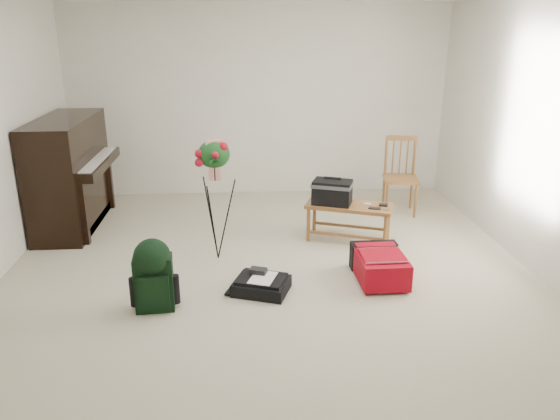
{
  "coord_description": "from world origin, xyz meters",
  "views": [
    {
      "loc": [
        -0.22,
        -4.55,
        2.27
      ],
      "look_at": [
        0.12,
        0.35,
        0.56
      ],
      "focal_mm": 35.0,
      "sensor_mm": 36.0,
      "label": 1
    }
  ],
  "objects": [
    {
      "name": "flower_stand",
      "position": [
        -0.49,
        0.53,
        0.61
      ],
      "size": [
        0.45,
        0.45,
        1.25
      ],
      "rotation": [
        0.0,
        0.0,
        0.16
      ],
      "color": "black",
      "rests_on": "floor"
    },
    {
      "name": "red_suitcase",
      "position": [
        1.01,
        -0.02,
        0.14
      ],
      "size": [
        0.44,
        0.63,
        0.27
      ],
      "rotation": [
        0.0,
        0.0,
        0.02
      ],
      "color": "#B50718",
      "rests_on": "floor"
    },
    {
      "name": "black_duffel",
      "position": [
        -0.08,
        -0.23,
        0.07
      ],
      "size": [
        0.56,
        0.5,
        0.19
      ],
      "rotation": [
        0.0,
        0.0,
        -0.34
      ],
      "color": "black",
      "rests_on": "floor"
    },
    {
      "name": "wall_back",
      "position": [
        0.0,
        2.75,
        1.25
      ],
      "size": [
        5.0,
        0.04,
        2.5
      ],
      "primitive_type": "cube",
      "color": "silver",
      "rests_on": "floor"
    },
    {
      "name": "floor",
      "position": [
        0.0,
        0.0,
        0.0
      ],
      "size": [
        5.0,
        5.5,
        0.01
      ],
      "primitive_type": "cube",
      "color": "beige",
      "rests_on": "ground"
    },
    {
      "name": "wall_right",
      "position": [
        2.5,
        0.0,
        1.25
      ],
      "size": [
        0.04,
        5.5,
        2.5
      ],
      "primitive_type": "cube",
      "color": "silver",
      "rests_on": "floor"
    },
    {
      "name": "green_backpack",
      "position": [
        -0.97,
        -0.47,
        0.34
      ],
      "size": [
        0.33,
        0.3,
        0.62
      ],
      "rotation": [
        0.0,
        0.0,
        0.08
      ],
      "color": "black",
      "rests_on": "floor"
    },
    {
      "name": "bench",
      "position": [
        0.77,
        0.89,
        0.5
      ],
      "size": [
        0.98,
        0.66,
        0.7
      ],
      "rotation": [
        0.0,
        0.0,
        -0.35
      ],
      "color": "#8F5D2F",
      "rests_on": "floor"
    },
    {
      "name": "dining_chair",
      "position": [
        1.7,
        1.8,
        0.46
      ],
      "size": [
        0.46,
        0.46,
        0.93
      ],
      "rotation": [
        0.0,
        0.0,
        -0.15
      ],
      "color": "#8F5D2F",
      "rests_on": "floor"
    },
    {
      "name": "piano",
      "position": [
        -2.19,
        1.6,
        0.6
      ],
      "size": [
        0.71,
        1.5,
        1.25
      ],
      "color": "black",
      "rests_on": "floor"
    }
  ]
}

